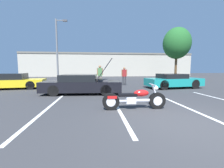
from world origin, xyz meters
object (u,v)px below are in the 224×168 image
at_px(light_pole, 58,48).
at_px(show_car_hood_open, 82,84).
at_px(parked_car_right_row, 173,81).
at_px(parked_car_left_row, 13,81).
at_px(spectator_by_show_car, 124,75).
at_px(spectator_near_motorcycle, 100,73).
at_px(tree_background, 177,43).
at_px(motorcycle, 134,99).

distance_m(light_pole, show_car_hood_open, 8.36).
height_order(light_pole, parked_car_right_row, light_pole).
bearing_deg(parked_car_left_row, spectator_by_show_car, 0.50).
bearing_deg(spectator_by_show_car, light_pole, 154.23).
distance_m(parked_car_left_row, spectator_near_motorcycle, 6.70).
xyz_separation_m(light_pole, tree_background, (15.10, 3.79, 1.32)).
distance_m(motorcycle, parked_car_left_row, 10.01).
height_order(parked_car_right_row, spectator_near_motorcycle, spectator_near_motorcycle).
xyz_separation_m(show_car_hood_open, parked_car_left_row, (-5.36, 2.76, -0.03)).
relative_size(tree_background, parked_car_left_row, 1.58).
distance_m(motorcycle, parked_car_right_row, 7.17).
xyz_separation_m(light_pole, spectator_near_motorcycle, (4.24, -3.03, -2.57)).
bearing_deg(spectator_by_show_car, parked_car_left_row, -171.52).
bearing_deg(show_car_hood_open, spectator_by_show_car, 53.79).
bearing_deg(motorcycle, parked_car_right_row, 51.69).
height_order(motorcycle, parked_car_right_row, parked_car_right_row).
bearing_deg(light_pole, spectator_near_motorcycle, -35.48).
height_order(show_car_hood_open, parked_car_right_row, show_car_hood_open).
height_order(tree_background, spectator_by_show_car, tree_background).
relative_size(motorcycle, parked_car_right_row, 0.55).
xyz_separation_m(light_pole, motorcycle, (5.30, -10.92, -3.24)).
height_order(motorcycle, parked_car_left_row, parked_car_left_row).
bearing_deg(parked_car_right_row, spectator_near_motorcycle, 150.40).
relative_size(light_pole, parked_car_left_row, 1.45).
bearing_deg(spectator_near_motorcycle, motorcycle, -82.38).
relative_size(show_car_hood_open, spectator_by_show_car, 2.90).
bearing_deg(spectator_near_motorcycle, parked_car_left_row, -168.16).
distance_m(light_pole, parked_car_left_row, 5.84).
relative_size(motorcycle, spectator_by_show_car, 1.47).
relative_size(parked_car_right_row, parked_car_left_row, 0.97).
bearing_deg(spectator_by_show_car, tree_background, 38.44).
relative_size(light_pole, tree_background, 0.92).
bearing_deg(tree_background, spectator_near_motorcycle, -147.85).
bearing_deg(motorcycle, parked_car_left_row, 140.10).
relative_size(light_pole, parked_car_right_row, 1.50).
relative_size(light_pole, motorcycle, 2.73).
xyz_separation_m(tree_background, show_car_hood_open, (-12.03, -10.95, -4.37)).
relative_size(show_car_hood_open, parked_car_left_row, 1.05).
distance_m(motorcycle, show_car_hood_open, 4.38).
bearing_deg(spectator_near_motorcycle, parked_car_right_row, -22.68).
distance_m(motorcycle, spectator_near_motorcycle, 8.00).
xyz_separation_m(motorcycle, parked_car_left_row, (-7.59, 6.53, 0.16)).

